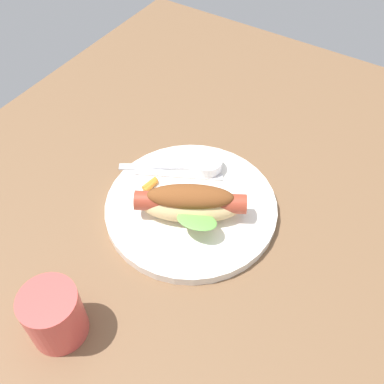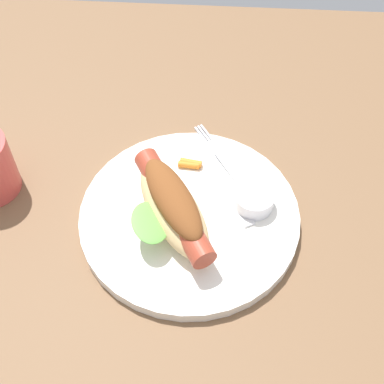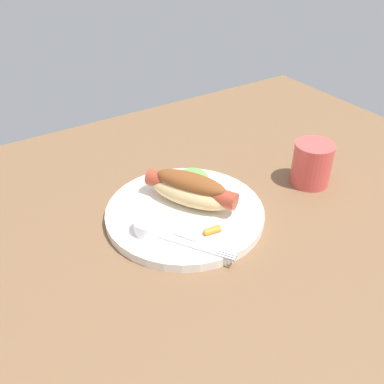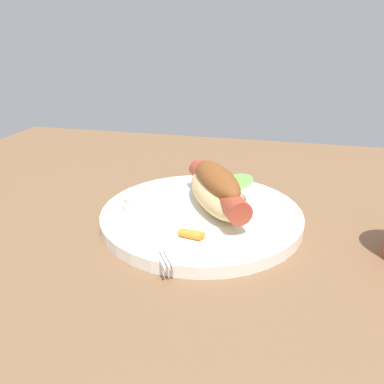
{
  "view_description": "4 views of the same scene",
  "coord_description": "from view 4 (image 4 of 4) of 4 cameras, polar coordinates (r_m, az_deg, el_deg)",
  "views": [
    {
      "loc": [
        34.66,
        25.18,
        57.06
      ],
      "look_at": [
        -3.94,
        0.75,
        4.26
      ],
      "focal_mm": 42.46,
      "sensor_mm": 36.0,
      "label": 1
    },
    {
      "loc": [
        -6.5,
        39.51,
        57.34
      ],
      "look_at": [
        -4.03,
        1.18,
        6.58
      ],
      "focal_mm": 51.58,
      "sensor_mm": 36.0,
      "label": 2
    },
    {
      "loc": [
        -34.74,
        -49.73,
        46.07
      ],
      "look_at": [
        -2.93,
        -0.36,
        5.59
      ],
      "focal_mm": 40.38,
      "sensor_mm": 36.0,
      "label": 3
    },
    {
      "loc": [
        5.95,
        -44.96,
        24.08
      ],
      "look_at": [
        -5.07,
        1.0,
        4.04
      ],
      "focal_mm": 35.59,
      "sensor_mm": 36.0,
      "label": 4
    }
  ],
  "objects": [
    {
      "name": "ground_plane",
      "position": [
        0.52,
        5.24,
        -5.98
      ],
      "size": [
        120.0,
        90.0,
        1.8
      ],
      "primitive_type": "cube",
      "color": "brown"
    },
    {
      "name": "plate",
      "position": [
        0.52,
        1.42,
        -3.53
      ],
      "size": [
        27.23,
        27.23,
        1.6
      ],
      "primitive_type": "cylinder",
      "color": "white",
      "rests_on": "ground_plane"
    },
    {
      "name": "hot_dog",
      "position": [
        0.51,
        3.78,
        0.5
      ],
      "size": [
        12.48,
        16.08,
        5.89
      ],
      "rotation": [
        0.0,
        0.0,
        5.23
      ],
      "color": "#DBB77A",
      "rests_on": "plate"
    },
    {
      "name": "sauce_ramekin",
      "position": [
        0.52,
        -7.48,
        -1.55
      ],
      "size": [
        4.91,
        4.91,
        2.21
      ],
      "primitive_type": "cylinder",
      "color": "white",
      "rests_on": "plate"
    },
    {
      "name": "fork",
      "position": [
        0.47,
        -6.43,
        -5.55
      ],
      "size": [
        10.22,
        15.04,
        0.4
      ],
      "rotation": [
        0.0,
        0.0,
        5.28
      ],
      "color": "silver",
      "rests_on": "plate"
    },
    {
      "name": "knife",
      "position": [
        0.48,
        -4.69,
        -4.57
      ],
      "size": [
        7.87,
        13.72,
        0.36
      ],
      "primitive_type": "cube",
      "rotation": [
        0.0,
        0.0,
        5.18
      ],
      "color": "silver",
      "rests_on": "plate"
    },
    {
      "name": "carrot_garnish",
      "position": [
        0.45,
        -0.05,
        -6.34
      ],
      "size": [
        3.14,
        1.61,
        0.96
      ],
      "color": "orange",
      "rests_on": "plate"
    }
  ]
}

